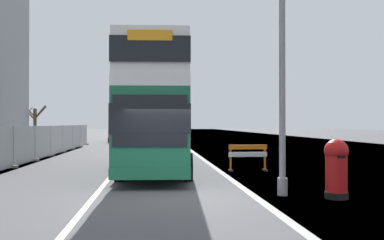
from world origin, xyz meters
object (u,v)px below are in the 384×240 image
at_px(roadworks_barrier, 248,155).
at_px(car_receding_far, 158,131).
at_px(red_pillar_postbox, 336,166).
at_px(double_decker_bus, 158,109).
at_px(car_receding_mid, 118,133).
at_px(lamppost_foreground, 282,51).
at_px(car_oncoming_near, 160,136).

relative_size(roadworks_barrier, car_receding_far, 0.41).
xyz_separation_m(red_pillar_postbox, roadworks_barrier, (-0.96, 6.43, -0.17)).
relative_size(double_decker_bus, car_receding_far, 2.84).
bearing_deg(car_receding_mid, lamppost_foreground, -77.49).
relative_size(red_pillar_postbox, roadworks_barrier, 0.97).
distance_m(lamppost_foreground, red_pillar_postbox, 3.57).
xyz_separation_m(double_decker_bus, red_pillar_postbox, (4.80, -7.34, -1.81)).
height_order(lamppost_foreground, car_receding_mid, lamppost_foreground).
height_order(double_decker_bus, red_pillar_postbox, double_decker_bus).
bearing_deg(red_pillar_postbox, car_receding_mid, 104.33).
xyz_separation_m(lamppost_foreground, car_receding_far, (-3.19, 41.22, -3.12)).
bearing_deg(double_decker_bus, lamppost_foreground, -62.65).
bearing_deg(car_oncoming_near, car_receding_far, 90.20).
bearing_deg(car_oncoming_near, roadworks_barrier, -79.74).
height_order(red_pillar_postbox, car_oncoming_near, car_oncoming_near).
bearing_deg(car_oncoming_near, lamppost_foreground, -82.90).
height_order(roadworks_barrier, car_oncoming_near, car_oncoming_near).
bearing_deg(car_receding_far, red_pillar_postbox, -83.85).
distance_m(lamppost_foreground, car_receding_mid, 35.60).
bearing_deg(roadworks_barrier, lamppost_foreground, -93.58).
bearing_deg(double_decker_bus, car_oncoming_near, 88.92).
xyz_separation_m(double_decker_bus, car_receding_mid, (-4.20, 27.90, -1.71)).
relative_size(double_decker_bus, car_oncoming_near, 2.55).
relative_size(red_pillar_postbox, car_oncoming_near, 0.36).
height_order(double_decker_bus, car_receding_far, double_decker_bus).
relative_size(lamppost_foreground, car_oncoming_near, 1.93).
height_order(red_pillar_postbox, car_receding_far, car_receding_far).
relative_size(double_decker_bus, car_receding_mid, 2.92).
bearing_deg(lamppost_foreground, roadworks_barrier, 86.42).
relative_size(roadworks_barrier, car_oncoming_near, 0.37).
bearing_deg(double_decker_bus, car_receding_mid, 98.56).
relative_size(double_decker_bus, lamppost_foreground, 1.32).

